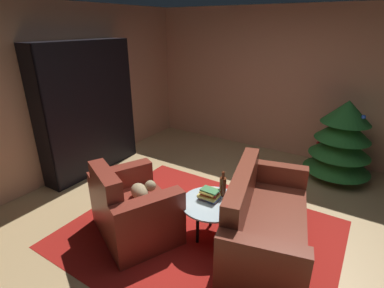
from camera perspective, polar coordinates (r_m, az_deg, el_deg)
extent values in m
plane|color=tan|center=(3.69, 4.59, -16.14)|extent=(6.58, 6.58, 0.00)
cube|color=tan|center=(5.60, 18.66, 10.98)|extent=(5.52, 0.06, 2.60)
cube|color=tan|center=(4.89, -24.78, 8.58)|extent=(0.06, 5.60, 2.60)
cube|color=maroon|center=(3.61, 1.56, -17.01)|extent=(2.97, 2.41, 0.01)
cube|color=black|center=(4.84, -18.41, 6.12)|extent=(0.03, 1.65, 2.08)
cube|color=black|center=(5.48, -13.04, 8.49)|extent=(0.35, 0.02, 2.08)
cube|color=black|center=(4.53, -27.55, 3.64)|extent=(0.35, 0.03, 2.08)
cube|color=black|center=(5.31, -18.22, -4.32)|extent=(0.32, 1.60, 0.03)
cube|color=black|center=(5.15, -18.76, -0.23)|extent=(0.32, 1.60, 0.03)
cube|color=black|center=(5.02, -19.33, 4.10)|extent=(0.32, 1.60, 0.02)
cube|color=black|center=(4.91, -19.94, 8.64)|extent=(0.32, 1.60, 0.02)
cube|color=black|center=(4.84, -20.58, 13.35)|extent=(0.32, 1.60, 0.02)
cube|color=black|center=(4.80, -21.27, 18.15)|extent=(0.32, 1.60, 0.03)
cube|color=black|center=(5.14, -20.16, 3.58)|extent=(0.05, 1.05, 0.66)
cube|color=black|center=(5.12, -19.98, 3.53)|extent=(0.03, 1.08, 0.69)
cube|color=#15788E|center=(5.75, -12.90, -0.27)|extent=(0.24, 0.04, 0.23)
cube|color=#5A272C|center=(5.71, -13.39, 0.00)|extent=(0.21, 0.04, 0.32)
cube|color=#B43919|center=(5.71, -13.73, -0.62)|extent=(0.19, 0.04, 0.21)
cube|color=#B4A793|center=(5.66, -14.04, -0.41)|extent=(0.22, 0.05, 0.30)
cube|color=#B33114|center=(5.63, -14.42, -0.79)|extent=(0.22, 0.05, 0.25)
cube|color=#33794D|center=(5.61, -14.86, -0.89)|extent=(0.18, 0.03, 0.26)
cube|color=orange|center=(5.58, -14.95, -1.12)|extent=(0.23, 0.04, 0.24)
cube|color=#317835|center=(5.53, -15.29, -0.78)|extent=(0.24, 0.03, 0.35)
cube|color=#AE9B8B|center=(5.52, -15.54, -1.22)|extent=(0.24, 0.03, 0.28)
cube|color=#156791|center=(5.42, -14.26, 12.00)|extent=(0.20, 0.03, 0.26)
cube|color=#3F8D46|center=(5.40, -14.70, 12.08)|extent=(0.18, 0.04, 0.29)
cube|color=#19468D|center=(5.35, -14.93, 12.14)|extent=(0.21, 0.04, 0.32)
cube|color=#443922|center=(5.31, -15.20, 12.16)|extent=(0.24, 0.05, 0.34)
cube|color=#3E8B43|center=(5.32, -15.81, 11.47)|extent=(0.16, 0.03, 0.23)
cube|color=#4B2A2C|center=(5.27, -16.19, 12.01)|extent=(0.18, 0.04, 0.35)
cube|color=#328A42|center=(5.24, -16.60, 11.76)|extent=(0.17, 0.05, 0.32)
cube|color=gold|center=(5.21, -16.76, 11.35)|extent=(0.20, 0.03, 0.26)
cube|color=gold|center=(5.38, -14.68, 16.22)|extent=(0.18, 0.03, 0.24)
cube|color=#0F818A|center=(5.33, -14.70, 16.48)|extent=(0.26, 0.03, 0.30)
cube|color=gold|center=(5.30, -15.11, 16.27)|extent=(0.24, 0.05, 0.27)
cube|color=#2C7337|center=(5.28, -15.68, 16.44)|extent=(0.21, 0.04, 0.32)
cube|color=#1C708C|center=(5.25, -15.85, 15.81)|extent=(0.23, 0.03, 0.21)
cube|color=#3E4126|center=(5.24, -16.46, 15.76)|extent=(0.17, 0.04, 0.22)
cube|color=maroon|center=(3.59, -10.81, -13.69)|extent=(0.92, 0.97, 0.41)
cube|color=maroon|center=(3.28, -16.29, -8.74)|extent=(0.66, 0.43, 0.48)
cube|color=maroon|center=(3.20, -8.12, -15.59)|extent=(0.49, 0.77, 0.68)
cube|color=maroon|center=(3.85, -13.28, -8.92)|extent=(0.49, 0.77, 0.68)
ellipsoid|color=#988560|center=(3.47, -10.15, -9.12)|extent=(0.33, 0.28, 0.18)
sphere|color=#988560|center=(3.46, -8.08, -8.04)|extent=(0.13, 0.13, 0.13)
cube|color=maroon|center=(3.45, 14.33, -15.94)|extent=(1.07, 1.50, 0.39)
cube|color=maroon|center=(3.23, 9.65, -9.11)|extent=(0.48, 1.36, 0.47)
cube|color=maroon|center=(2.79, 12.95, -23.17)|extent=(0.79, 0.33, 0.65)
cube|color=maroon|center=(4.01, 15.57, -7.97)|extent=(0.79, 0.33, 0.65)
cylinder|color=black|center=(3.40, 6.82, -15.47)|extent=(0.04, 0.04, 0.44)
cylinder|color=black|center=(3.61, 3.66, -12.73)|extent=(0.04, 0.04, 0.44)
cylinder|color=black|center=(3.37, 1.09, -15.65)|extent=(0.04, 0.04, 0.44)
cylinder|color=silver|center=(3.33, 3.92, -11.38)|extent=(0.70, 0.70, 0.02)
cube|color=gray|center=(3.37, 3.36, -10.47)|extent=(0.22, 0.14, 0.02)
cube|color=#364E81|center=(3.36, 3.42, -10.23)|extent=(0.23, 0.18, 0.02)
cube|color=#CCBB51|center=(3.35, 3.29, -9.96)|extent=(0.22, 0.17, 0.03)
cube|color=#B42622|center=(3.34, 3.46, -9.47)|extent=(0.19, 0.14, 0.03)
cube|color=gold|center=(3.32, 3.41, -9.11)|extent=(0.17, 0.17, 0.02)
cube|color=#3A7943|center=(3.30, 3.52, -8.94)|extent=(0.20, 0.13, 0.02)
cylinder|color=#5C2915|center=(3.39, 5.99, -8.27)|extent=(0.08, 0.08, 0.23)
cylinder|color=#5C2915|center=(3.32, 6.09, -6.01)|extent=(0.03, 0.03, 0.08)
cylinder|color=brown|center=(5.24, 25.95, -5.16)|extent=(0.08, 0.08, 0.15)
cone|color=#266C2A|center=(5.14, 26.41, -2.70)|extent=(0.99, 0.99, 0.34)
cone|color=#266C2A|center=(5.05, 26.90, -0.04)|extent=(0.90, 0.90, 0.34)
cone|color=#266C2A|center=(4.97, 27.41, 2.71)|extent=(0.80, 0.80, 0.34)
cone|color=#266C2A|center=(4.90, 27.94, 5.54)|extent=(0.71, 0.71, 0.34)
sphere|color=yellow|center=(5.45, 28.82, -1.19)|extent=(0.07, 0.07, 0.07)
sphere|color=blue|center=(4.72, 30.36, 4.55)|extent=(0.06, 0.06, 0.06)
sphere|color=yellow|center=(5.13, 30.93, -3.17)|extent=(0.07, 0.07, 0.07)
sphere|color=red|center=(5.24, 23.28, 0.18)|extent=(0.05, 0.05, 0.05)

